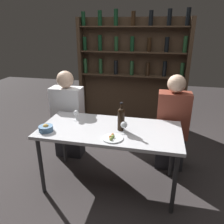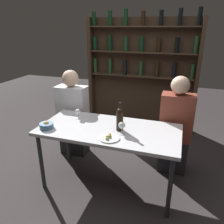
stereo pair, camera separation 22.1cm
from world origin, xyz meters
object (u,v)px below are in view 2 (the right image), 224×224
wine_glass_0 (122,126)px  wine_glass_1 (78,112)px  snack_bowl (47,125)px  seated_person_right (175,129)px  food_plate_0 (109,138)px  seated_person_left (73,116)px  wine_bottle (120,118)px

wine_glass_0 → wine_glass_1: 0.64m
snack_bowl → wine_glass_1: bearing=58.8°
snack_bowl → seated_person_right: seated_person_right is taller
food_plate_0 → seated_person_left: size_ratio=0.17×
wine_glass_1 → snack_bowl: bearing=-121.2°
snack_bowl → seated_person_left: (-0.07, 0.72, -0.18)m
seated_person_left → food_plate_0: bearing=-43.0°
food_plate_0 → wine_bottle: bearing=78.1°
wine_glass_1 → food_plate_0: size_ratio=0.60×
food_plate_0 → snack_bowl: (-0.72, 0.02, 0.02)m
wine_glass_0 → food_plate_0: wine_glass_0 is taller
seated_person_left → wine_bottle: bearing=-31.9°
wine_glass_1 → snack_bowl: size_ratio=0.83×
snack_bowl → wine_glass_0: bearing=8.4°
food_plate_0 → wine_glass_0: bearing=56.8°
wine_glass_1 → food_plate_0: 0.63m
snack_bowl → food_plate_0: bearing=-1.4°
wine_bottle → seated_person_left: size_ratio=0.25×
food_plate_0 → seated_person_left: 1.09m
wine_bottle → seated_person_left: (-0.83, 0.52, -0.28)m
wine_bottle → seated_person_right: size_ratio=0.25×
snack_bowl → seated_person_right: size_ratio=0.12×
wine_glass_0 → wine_glass_1: size_ratio=1.07×
wine_glass_1 → seated_person_right: size_ratio=0.10×
wine_glass_0 → wine_bottle: bearing=119.4°
wine_glass_0 → seated_person_right: 0.82m
wine_glass_0 → seated_person_right: (0.52, 0.60, -0.23)m
wine_glass_0 → seated_person_right: bearing=49.1°
wine_glass_0 → wine_glass_1: bearing=159.7°
wine_bottle → wine_glass_0: wine_bottle is taller
food_plate_0 → snack_bowl: bearing=178.6°
wine_bottle → seated_person_right: bearing=42.8°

